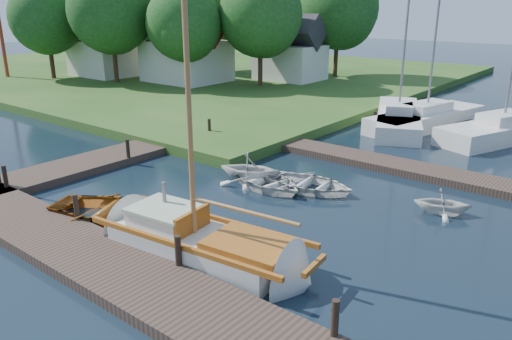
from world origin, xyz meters
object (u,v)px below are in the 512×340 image
Objects in this scene: tender_c at (309,181)px; house_c at (290,54)px; tree_4 at (218,5)px; sailboat at (205,247)px; mooring_post_4 at (128,148)px; tree_5 at (144,15)px; tree_1 at (111,9)px; mooring_post_1 at (76,207)px; mooring_post_2 at (178,250)px; mooring_post_0 at (5,176)px; mooring_post_5 at (209,127)px; marina_boat_1 at (426,117)px; tender_b at (250,166)px; dinghy at (112,207)px; tree_6 at (71,13)px; tender_a at (265,178)px; house_b at (106,49)px; marina_boat_2 at (503,129)px; marina_boat_0 at (398,117)px; tree_2 at (185,22)px; tree_0 at (47,16)px; house_a at (186,50)px; tender_d at (443,200)px; tree_7 at (339,7)px; tree_3 at (261,14)px; mooring_post_3 at (335,318)px.

house_c is (-14.75, 19.82, 2.23)m from tender_c.
sailboat is at bearing -48.00° from tree_4.
mooring_post_4 is 8.06m from tender_c.
tender_c is 35.92m from tree_5.
tender_c is 0.37× the size of tree_1.
mooring_post_1 and mooring_post_2 have the same top height.
house_c reaches higher than mooring_post_1.
tree_1 reaches higher than mooring_post_0.
sailboat is at bearing -32.19° from tree_1.
marina_boat_1 reaches higher than mooring_post_5.
mooring_post_1 is at bearing 146.11° from tender_b.
mooring_post_4 reaches higher than dinghy.
tree_6 is (-28.50, 21.05, 4.94)m from mooring_post_0.
mooring_post_5 is 7.22m from tender_a.
marina_boat_1 is 28.56m from house_b.
tree_6 reaches higher than tender_c.
marina_boat_2 reaches higher than mooring_post_0.
marina_boat_0 reaches higher than tree_2.
tree_5 is (-27.00, 25.05, 4.72)m from mooring_post_1.
marina_boat_2 is at bearing -24.05° from tender_c.
mooring_post_2 is 35.24m from tree_0.
house_b is 0.71× the size of tree_5.
marina_boat_1 is at bearing 1.00° from house_b.
mooring_post_1 reaches higher than tender_c.
marina_boat_2 is 1.37× the size of tree_1.
mooring_post_1 is 0.13× the size of house_a.
tree_6 is at bearing 78.69° from tender_a.
tree_6 is (-41.34, 12.94, 5.17)m from tender_d.
mooring_post_5 is at bearing 36.58° from tender_b.
mooring_post_0 and mooring_post_4 have the same top height.
house_c is 0.62× the size of tree_6.
tree_5 is (-29.27, 18.62, 5.06)m from tender_a.
tree_0 is at bearing -138.37° from tree_7.
marina_boat_1 is 17.91m from tree_7.
dinghy is 1.20× the size of tender_c.
marina_boat_1 is 3.99m from marina_boat_2.
house_b is (-28.75, 11.82, 2.42)m from tender_c.
tender_a reaches higher than tender_c.
mooring_post_5 is 19.18m from tree_1.
mooring_post_2 is 30.14m from house_a.
tree_4 reaches higher than tree_7.
dinghy is 0.47× the size of tree_3.
marina_boat_0 is (-2.33, 18.71, -0.14)m from mooring_post_2.
sailboat is 42.73m from tree_6.
tender_b is 0.38× the size of house_a.
tree_5 is at bearing 68.74° from tender_a.
house_a is (-17.29, 19.96, 2.54)m from dinghy.
tender_a is (-6.73, 6.43, -0.34)m from mooring_post_3.
mooring_post_5 is at bearing 59.50° from tender_d.
sailboat is (8.90, 1.06, -0.36)m from mooring_post_0.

